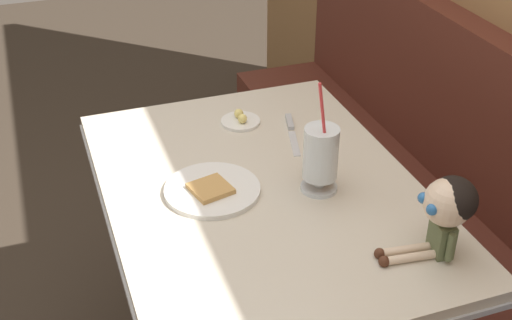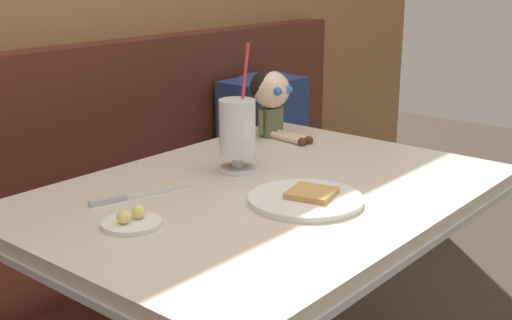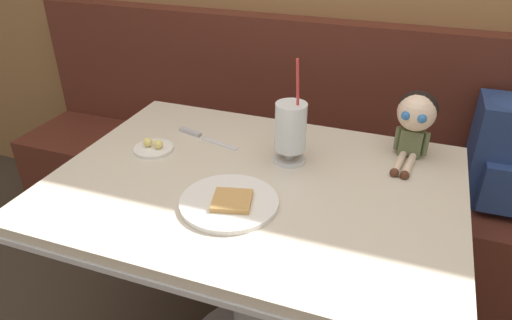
% 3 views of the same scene
% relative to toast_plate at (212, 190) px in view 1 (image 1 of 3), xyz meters
% --- Properties ---
extents(booth_bench, '(2.60, 0.48, 1.00)m').
position_rel_toast_plate_xyz_m(booth_bench, '(0.02, 0.76, -0.42)').
color(booth_bench, '#512319').
rests_on(booth_bench, ground).
extents(diner_table, '(1.11, 0.81, 0.74)m').
position_rel_toast_plate_xyz_m(diner_table, '(0.02, 0.13, -0.21)').
color(diner_table, beige).
rests_on(diner_table, ground).
extents(toast_plate, '(0.25, 0.25, 0.03)m').
position_rel_toast_plate_xyz_m(toast_plate, '(0.00, 0.00, 0.00)').
color(toast_plate, white).
rests_on(toast_plate, diner_table).
extents(milkshake_glass, '(0.10, 0.10, 0.32)m').
position_rel_toast_plate_xyz_m(milkshake_glass, '(0.08, 0.27, 0.09)').
color(milkshake_glass, silver).
rests_on(milkshake_glass, diner_table).
extents(butter_saucer, '(0.12, 0.12, 0.04)m').
position_rel_toast_plate_xyz_m(butter_saucer, '(-0.33, 0.19, 0.00)').
color(butter_saucer, white).
rests_on(butter_saucer, diner_table).
extents(butter_knife, '(0.23, 0.08, 0.01)m').
position_rel_toast_plate_xyz_m(butter_knife, '(-0.24, 0.32, -0.00)').
color(butter_knife, silver).
rests_on(butter_knife, diner_table).
extents(seated_doll, '(0.12, 0.22, 0.20)m').
position_rel_toast_plate_xyz_m(seated_doll, '(0.40, 0.42, 0.12)').
color(seated_doll, '#5B6642').
rests_on(seated_doll, diner_table).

